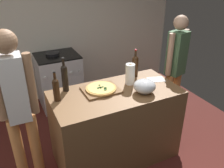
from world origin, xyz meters
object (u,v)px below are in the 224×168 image
(wine_bottle_clear, at_px, (135,65))
(person_in_stripes, at_px, (18,106))
(person_in_red, at_px, (175,65))
(wine_bottle_dark, at_px, (65,77))
(mixing_bowl, at_px, (145,86))
(wine_bottle_green, at_px, (56,88))
(stove, at_px, (59,80))
(pizza, at_px, (101,88))
(paper_towel_roll, at_px, (130,74))

(wine_bottle_clear, bearing_deg, person_in_stripes, -170.64)
(wine_bottle_clear, xyz_separation_m, person_in_red, (0.69, 0.04, -0.14))
(wine_bottle_dark, height_order, person_in_stripes, person_in_stripes)
(person_in_red, bearing_deg, mixing_bowl, -150.75)
(wine_bottle_dark, relative_size, wine_bottle_clear, 1.10)
(wine_bottle_green, height_order, stove, wine_bottle_green)
(pizza, bearing_deg, stove, 95.83)
(wine_bottle_clear, bearing_deg, pizza, -162.41)
(mixing_bowl, xyz_separation_m, wine_bottle_clear, (0.13, 0.42, 0.07))
(wine_bottle_green, bearing_deg, mixing_bowl, -15.78)
(wine_bottle_green, height_order, wine_bottle_dark, wine_bottle_dark)
(paper_towel_roll, distance_m, stove, 1.62)
(pizza, distance_m, person_in_red, 1.25)
(wine_bottle_dark, xyz_separation_m, person_in_stripes, (-0.52, -0.24, -0.10))
(wine_bottle_clear, height_order, person_in_stripes, person_in_stripes)
(stove, xyz_separation_m, person_in_red, (1.37, -1.22, 0.48))
(wine_bottle_dark, bearing_deg, mixing_bowl, -29.14)
(pizza, relative_size, wine_bottle_green, 1.05)
(person_in_red, bearing_deg, wine_bottle_clear, -176.81)
(mixing_bowl, height_order, wine_bottle_clear, wine_bottle_clear)
(wine_bottle_green, bearing_deg, person_in_stripes, -169.45)
(pizza, distance_m, mixing_bowl, 0.48)
(wine_bottle_clear, height_order, person_in_red, person_in_red)
(pizza, bearing_deg, person_in_stripes, -175.94)
(wine_bottle_green, bearing_deg, wine_bottle_clear, 8.91)
(person_in_stripes, bearing_deg, pizza, 4.06)
(pizza, xyz_separation_m, mixing_bowl, (0.41, -0.25, 0.05))
(paper_towel_roll, distance_m, wine_bottle_green, 0.87)
(pizza, distance_m, person_in_stripes, 0.88)
(wine_bottle_green, distance_m, wine_bottle_dark, 0.22)
(person_in_red, bearing_deg, paper_towel_roll, -166.96)
(stove, bearing_deg, pizza, -84.17)
(wine_bottle_clear, bearing_deg, mixing_bowl, -106.99)
(person_in_red, bearing_deg, pizza, -170.31)
(pizza, xyz_separation_m, wine_bottle_green, (-0.49, 0.01, 0.11))
(wine_bottle_green, bearing_deg, paper_towel_roll, 0.24)
(wine_bottle_clear, distance_m, stove, 1.56)
(wine_bottle_clear, xyz_separation_m, stove, (-0.69, 1.26, -0.62))
(wine_bottle_clear, distance_m, person_in_red, 0.70)
(wine_bottle_green, xyz_separation_m, wine_bottle_clear, (1.03, 0.16, 0.01))
(paper_towel_roll, bearing_deg, mixing_bowl, -82.44)
(pizza, distance_m, wine_bottle_dark, 0.42)
(wine_bottle_dark, distance_m, wine_bottle_clear, 0.89)
(wine_bottle_dark, bearing_deg, paper_towel_roll, -12.86)
(paper_towel_roll, xyz_separation_m, wine_bottle_green, (-0.87, -0.00, 0.01))
(mixing_bowl, relative_size, paper_towel_roll, 0.98)
(person_in_red, bearing_deg, wine_bottle_dark, -178.91)
(wine_bottle_green, distance_m, stove, 1.58)
(mixing_bowl, distance_m, person_in_stripes, 1.30)
(stove, xyz_separation_m, person_in_stripes, (-0.73, -1.49, 0.54))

